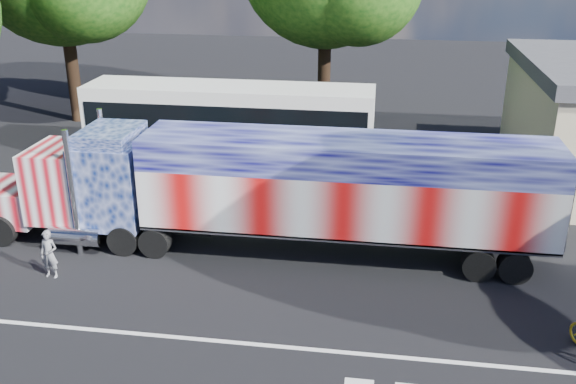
# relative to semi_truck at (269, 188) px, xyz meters

# --- Properties ---
(ground) EXTENTS (100.00, 100.00, 0.00)m
(ground) POSITION_rel_semi_truck_xyz_m (0.54, -2.46, -2.22)
(ground) COLOR black
(lane_markings) EXTENTS (30.00, 2.67, 0.01)m
(lane_markings) POSITION_rel_semi_truck_xyz_m (2.24, -6.23, -2.21)
(lane_markings) COLOR silver
(lane_markings) RESTS_ON ground
(semi_truck) EXTENTS (20.23, 3.19, 4.31)m
(semi_truck) POSITION_rel_semi_truck_xyz_m (0.00, 0.00, 0.00)
(semi_truck) COLOR black
(semi_truck) RESTS_ON ground
(coach_bus) EXTENTS (12.86, 2.99, 3.74)m
(coach_bus) POSITION_rel_semi_truck_xyz_m (-3.24, 7.98, -0.28)
(coach_bus) COLOR white
(coach_bus) RESTS_ON ground
(woman) EXTENTS (0.60, 0.42, 1.57)m
(woman) POSITION_rel_semi_truck_xyz_m (-6.42, -2.88, -1.44)
(woman) COLOR slate
(woman) RESTS_ON ground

